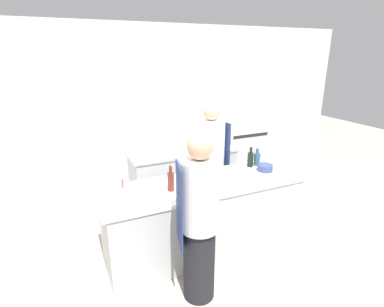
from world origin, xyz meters
The scene contains 16 objects.
ground_plane centered at (0.00, 0.00, 0.00)m, with size 16.00×16.00×0.00m, color #A89E8E.
wall_back centered at (0.00, 2.13, 1.40)m, with size 8.00×0.06×2.80m.
prep_counter centered at (0.00, 0.00, 0.45)m, with size 2.45×0.76×0.90m.
pass_counter centered at (0.24, 1.24, 0.45)m, with size 1.69×0.63×0.90m.
oven_range centered at (1.63, 1.75, 0.48)m, with size 0.86×0.66×0.97m.
chef_at_prep_near centered at (-0.38, -0.67, 0.84)m, with size 0.41×0.39×1.68m.
chef_at_stove centered at (0.45, 0.70, 0.84)m, with size 0.41×0.39×1.68m.
bottle_olive_oil centered at (-0.43, -0.04, 1.01)m, with size 0.07×0.07×0.29m.
bottle_vinegar centered at (0.78, 0.21, 1.00)m, with size 0.08×0.08×0.27m.
bottle_wine centered at (-0.98, 0.04, 1.01)m, with size 0.08×0.08×0.27m.
bottle_cooking_oil centered at (0.89, 0.21, 0.99)m, with size 0.08×0.08×0.24m.
bowl_mixing_large centered at (-0.02, -0.02, 0.94)m, with size 0.19×0.19×0.09m.
bowl_prep_small centered at (0.87, 0.01, 0.94)m, with size 0.19×0.19×0.09m.
cup centered at (-0.93, 0.28, 0.94)m, with size 0.10×0.10×0.08m.
cutting_board centered at (0.21, -0.14, 0.90)m, with size 0.28×0.28×0.01m.
stockpot centered at (0.53, 1.14, 1.00)m, with size 0.23×0.23×0.21m.
Camera 1 is at (-1.44, -2.86, 2.33)m, focal length 28.00 mm.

